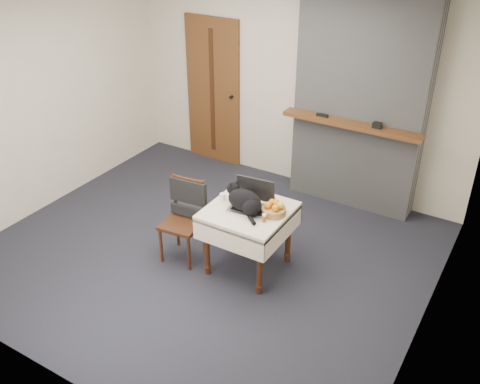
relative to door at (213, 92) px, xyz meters
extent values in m
plane|color=black|center=(1.20, -1.97, -1.00)|extent=(4.50, 4.50, 0.00)
cube|color=beige|center=(1.20, 0.03, 0.30)|extent=(4.50, 0.02, 2.60)
cube|color=beige|center=(-1.05, -1.97, 0.30)|extent=(0.02, 4.00, 2.60)
cube|color=beige|center=(3.45, -1.97, 0.30)|extent=(0.02, 4.00, 2.60)
cube|color=white|center=(1.20, -1.97, 1.60)|extent=(4.50, 4.00, 0.02)
cube|color=brown|center=(0.00, 0.00, 0.00)|extent=(0.82, 0.05, 2.00)
cube|color=#381D0F|center=(0.00, -0.03, 0.00)|extent=(0.06, 0.01, 1.70)
cylinder|color=black|center=(0.32, -0.04, 0.00)|extent=(0.04, 0.06, 0.04)
cube|color=gray|center=(2.10, -0.12, 0.30)|extent=(1.50, 0.30, 2.60)
cube|color=brown|center=(2.10, -0.36, 0.10)|extent=(1.62, 0.18, 0.05)
cube|color=black|center=(1.75, -0.36, 0.14)|extent=(0.14, 0.04, 0.03)
cube|color=black|center=(2.40, -0.36, 0.16)|extent=(0.10, 0.07, 0.06)
cylinder|color=#381D0F|center=(1.41, -2.26, -0.68)|extent=(0.06, 0.06, 0.64)
sphere|color=#381D0F|center=(1.41, -2.26, -0.92)|extent=(0.07, 0.07, 0.07)
cylinder|color=#381D0F|center=(2.01, -2.26, -0.68)|extent=(0.06, 0.06, 0.64)
sphere|color=#381D0F|center=(2.01, -2.26, -0.92)|extent=(0.07, 0.07, 0.07)
cylinder|color=#381D0F|center=(1.41, -1.66, -0.68)|extent=(0.06, 0.06, 0.64)
sphere|color=#381D0F|center=(1.41, -1.66, -0.92)|extent=(0.07, 0.07, 0.07)
cylinder|color=#381D0F|center=(2.01, -1.66, -0.68)|extent=(0.06, 0.06, 0.64)
sphere|color=#381D0F|center=(2.01, -1.66, -0.92)|extent=(0.07, 0.07, 0.07)
cube|color=beige|center=(1.71, -1.96, -0.33)|extent=(0.78, 0.78, 0.06)
cube|color=beige|center=(1.71, -2.35, -0.44)|extent=(0.78, 0.01, 0.22)
cube|color=beige|center=(1.71, -1.58, -0.44)|extent=(0.78, 0.01, 0.22)
cube|color=beige|center=(1.32, -1.96, -0.44)|extent=(0.01, 0.78, 0.22)
cube|color=beige|center=(2.09, -1.96, -0.44)|extent=(0.01, 0.78, 0.22)
cube|color=#B7B7BC|center=(1.72, -1.98, -0.29)|extent=(0.41, 0.31, 0.02)
cube|color=black|center=(1.72, -1.98, -0.27)|extent=(0.34, 0.22, 0.00)
cube|color=black|center=(1.71, -1.82, -0.14)|extent=(0.39, 0.11, 0.27)
cube|color=#99B0E0|center=(1.71, -1.82, -0.14)|extent=(0.36, 0.10, 0.24)
ellipsoid|color=black|center=(1.68, -2.00, -0.19)|extent=(0.40, 0.31, 0.22)
ellipsoid|color=black|center=(1.78, -2.04, -0.21)|extent=(0.24, 0.25, 0.18)
sphere|color=black|center=(1.52, -1.94, -0.14)|extent=(0.16, 0.16, 0.13)
ellipsoid|color=white|center=(1.48, -1.93, -0.17)|extent=(0.07, 0.08, 0.06)
ellipsoid|color=white|center=(1.55, -1.96, -0.23)|extent=(0.07, 0.09, 0.09)
cone|color=black|center=(1.52, -1.98, -0.07)|extent=(0.06, 0.06, 0.05)
cone|color=black|center=(1.54, -1.91, -0.07)|extent=(0.06, 0.06, 0.05)
cylinder|color=black|center=(1.83, -2.13, -0.27)|extent=(0.17, 0.15, 0.04)
sphere|color=white|center=(1.53, -1.99, -0.28)|extent=(0.04, 0.04, 0.04)
sphere|color=white|center=(1.56, -1.91, -0.28)|extent=(0.04, 0.04, 0.04)
cylinder|color=silver|center=(1.39, -1.94, -0.26)|extent=(0.06, 0.06, 0.07)
cylinder|color=#A04913|center=(1.94, -2.08, -0.27)|extent=(0.03, 0.03, 0.07)
cylinder|color=white|center=(1.94, -2.08, -0.23)|extent=(0.04, 0.04, 0.02)
cylinder|color=#AE8A46|center=(1.96, -1.92, -0.27)|extent=(0.24, 0.24, 0.07)
sphere|color=orange|center=(1.91, -1.94, -0.20)|extent=(0.07, 0.07, 0.07)
sphere|color=orange|center=(1.99, -1.95, -0.20)|extent=(0.07, 0.07, 0.07)
sphere|color=orange|center=(1.96, -1.87, -0.20)|extent=(0.07, 0.07, 0.07)
sphere|color=gold|center=(2.01, -1.89, -0.20)|extent=(0.07, 0.07, 0.07)
sphere|color=orange|center=(1.92, -1.88, -0.20)|extent=(0.07, 0.07, 0.07)
cube|color=black|center=(1.92, -1.97, -0.30)|extent=(0.13, 0.04, 0.01)
cube|color=#381D0F|center=(1.03, -2.16, -0.59)|extent=(0.42, 0.42, 0.04)
cylinder|color=#381D0F|center=(0.89, -2.34, -0.79)|extent=(0.03, 0.03, 0.41)
cylinder|color=#381D0F|center=(1.21, -2.31, -0.79)|extent=(0.03, 0.03, 0.41)
cylinder|color=#381D0F|center=(0.85, -2.02, -0.79)|extent=(0.03, 0.03, 0.41)
cylinder|color=#381D0F|center=(1.18, -1.98, -0.79)|extent=(0.03, 0.03, 0.41)
cylinder|color=#381D0F|center=(0.85, -2.02, -0.36)|extent=(0.03, 0.03, 0.46)
cylinder|color=#381D0F|center=(1.18, -1.98, -0.36)|extent=(0.03, 0.03, 0.46)
cube|color=#381D0F|center=(1.02, -2.00, -0.26)|extent=(0.33, 0.06, 0.26)
cube|color=black|center=(1.02, -2.01, -0.28)|extent=(0.41, 0.10, 0.26)
camera|label=1|loc=(3.92, -5.79, 2.41)|focal=40.00mm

